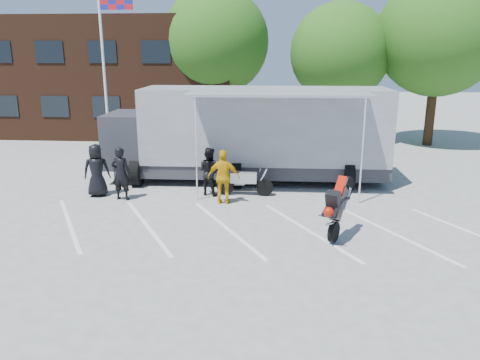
# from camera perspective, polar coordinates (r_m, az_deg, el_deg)

# --- Properties ---
(ground) EXTENTS (100.00, 100.00, 0.00)m
(ground) POSITION_cam_1_polar(r_m,az_deg,el_deg) (13.01, -3.02, -7.44)
(ground) COLOR #A1A19C
(ground) RESTS_ON ground
(parking_bay_lines) EXTENTS (18.09, 13.33, 0.01)m
(parking_bay_lines) POSITION_cam_1_polar(r_m,az_deg,el_deg) (13.93, -2.48, -5.83)
(parking_bay_lines) COLOR white
(parking_bay_lines) RESTS_ON ground
(office_building) EXTENTS (18.00, 8.00, 7.00)m
(office_building) POSITION_cam_1_polar(r_m,az_deg,el_deg) (32.09, -17.10, 12.03)
(office_building) COLOR #412315
(office_building) RESTS_ON ground
(flagpole) EXTENTS (1.61, 0.12, 8.00)m
(flagpole) POSITION_cam_1_polar(r_m,az_deg,el_deg) (23.24, -15.80, 14.90)
(flagpole) COLOR white
(flagpole) RESTS_ON ground
(tree_left) EXTENTS (6.12, 6.12, 8.64)m
(tree_left) POSITION_cam_1_polar(r_m,az_deg,el_deg) (28.11, -3.00, 16.49)
(tree_left) COLOR #382314
(tree_left) RESTS_ON ground
(tree_mid) EXTENTS (5.44, 5.44, 7.68)m
(tree_mid) POSITION_cam_1_polar(r_m,az_deg,el_deg) (27.09, 12.10, 14.90)
(tree_mid) COLOR #382314
(tree_mid) RESTS_ON ground
(tree_right) EXTENTS (6.46, 6.46, 9.12)m
(tree_right) POSITION_cam_1_polar(r_m,az_deg,el_deg) (27.68, 23.08, 15.99)
(tree_right) COLOR #382314
(tree_right) RESTS_ON ground
(transporter_truck) EXTENTS (11.64, 5.74, 3.68)m
(transporter_truck) POSITION_cam_1_polar(r_m,az_deg,el_deg) (18.98, 1.42, 0.01)
(transporter_truck) COLOR #97999F
(transporter_truck) RESTS_ON ground
(parked_motorcycle) EXTENTS (2.09, 0.73, 1.09)m
(parked_motorcycle) POSITION_cam_1_polar(r_m,az_deg,el_deg) (16.99, 0.61, -1.85)
(parked_motorcycle) COLOR #B7B7BC
(parked_motorcycle) RESTS_ON ground
(stunt_bike_rider) EXTENTS (1.44, 1.80, 1.91)m
(stunt_bike_rider) POSITION_cam_1_polar(r_m,az_deg,el_deg) (13.69, 12.27, -6.60)
(stunt_bike_rider) COLOR black
(stunt_bike_rider) RESTS_ON ground
(spectator_leather_a) EXTENTS (1.04, 0.80, 1.90)m
(spectator_leather_a) POSITION_cam_1_polar(r_m,az_deg,el_deg) (17.44, -17.08, 1.15)
(spectator_leather_a) COLOR black
(spectator_leather_a) RESTS_ON ground
(spectator_leather_b) EXTENTS (0.74, 0.53, 1.88)m
(spectator_leather_b) POSITION_cam_1_polar(r_m,az_deg,el_deg) (16.77, -14.30, 0.77)
(spectator_leather_b) COLOR black
(spectator_leather_b) RESTS_ON ground
(spectator_leather_c) EXTENTS (1.03, 0.93, 1.74)m
(spectator_leather_c) POSITION_cam_1_polar(r_m,az_deg,el_deg) (16.88, -3.81, 1.07)
(spectator_leather_c) COLOR black
(spectator_leather_c) RESTS_ON ground
(spectator_hivis) EXTENTS (1.10, 0.48, 1.87)m
(spectator_hivis) POSITION_cam_1_polar(r_m,az_deg,el_deg) (15.83, -2.01, 0.35)
(spectator_hivis) COLOR #E6AA0C
(spectator_hivis) RESTS_ON ground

